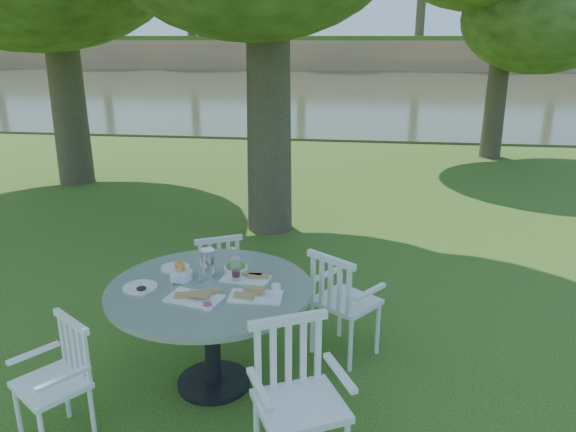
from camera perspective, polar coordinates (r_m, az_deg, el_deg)
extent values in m
plane|color=#21430E|center=(5.75, -0.28, -8.70)|extent=(140.00, 140.00, 0.00)
cylinder|color=black|center=(4.56, -7.52, -16.36)|extent=(0.56, 0.56, 0.04)
cylinder|color=black|center=(4.35, -7.73, -12.05)|extent=(0.12, 0.12, 0.75)
cylinder|color=slate|center=(4.17, -7.96, -7.34)|extent=(1.50, 1.50, 0.04)
cylinder|color=white|center=(4.85, 9.10, -11.25)|extent=(0.04, 0.04, 0.46)
cylinder|color=white|center=(5.06, 5.28, -9.76)|extent=(0.04, 0.04, 0.46)
cylinder|color=white|center=(4.59, 6.36, -12.93)|extent=(0.04, 0.04, 0.46)
cylinder|color=white|center=(4.81, 2.46, -11.25)|extent=(0.04, 0.04, 0.46)
cube|color=white|center=(4.71, 5.89, -8.61)|extent=(0.63, 0.62, 0.04)
cube|color=white|center=(4.47, 4.33, -7.01)|extent=(0.40, 0.31, 0.47)
cylinder|color=white|center=(5.64, -5.80, -6.95)|extent=(0.03, 0.03, 0.42)
cylinder|color=white|center=(5.57, -9.56, -7.44)|extent=(0.03, 0.03, 0.42)
cylinder|color=white|center=(5.35, -4.88, -8.39)|extent=(0.03, 0.03, 0.42)
cylinder|color=white|center=(5.28, -8.86, -8.94)|extent=(0.03, 0.03, 0.42)
cube|color=white|center=(5.36, -7.37, -5.70)|extent=(0.57, 0.55, 0.04)
cube|color=white|center=(5.12, -6.98, -4.48)|extent=(0.40, 0.24, 0.43)
cylinder|color=white|center=(4.29, -25.72, -17.64)|extent=(0.03, 0.03, 0.41)
cylinder|color=white|center=(4.38, -21.61, -16.24)|extent=(0.03, 0.03, 0.41)
cylinder|color=white|center=(4.10, -19.25, -18.51)|extent=(0.03, 0.03, 0.41)
cube|color=white|center=(4.07, -22.95, -15.52)|extent=(0.56, 0.56, 0.04)
cube|color=white|center=(4.03, -20.89, -12.39)|extent=(0.36, 0.27, 0.42)
cylinder|color=white|center=(3.72, -3.20, -20.91)|extent=(0.04, 0.04, 0.48)
cylinder|color=white|center=(3.84, 3.37, -19.58)|extent=(0.04, 0.04, 0.48)
cube|color=white|center=(3.47, 1.26, -18.71)|extent=(0.65, 0.63, 0.04)
cube|color=white|center=(3.51, 0.03, -13.76)|extent=(0.46, 0.26, 0.50)
cube|color=white|center=(3.98, -9.48, -8.24)|extent=(0.42, 0.31, 0.01)
cube|color=white|center=(3.96, -3.30, -8.17)|extent=(0.38, 0.23, 0.01)
cube|color=white|center=(4.23, -4.29, -6.38)|extent=(0.38, 0.25, 0.01)
cylinder|color=white|center=(4.23, -14.79, -6.99)|extent=(0.25, 0.25, 0.01)
cylinder|color=white|center=(4.51, -11.39, -5.15)|extent=(0.22, 0.22, 0.01)
cylinder|color=white|center=(4.29, -10.80, -5.93)|extent=(0.17, 0.17, 0.07)
cylinder|color=white|center=(4.33, -5.31, -5.52)|extent=(0.18, 0.18, 0.06)
cylinder|color=silver|center=(4.26, -8.17, -4.82)|extent=(0.11, 0.11, 0.22)
cylinder|color=white|center=(4.16, -5.32, -5.47)|extent=(0.07, 0.07, 0.19)
cylinder|color=white|center=(4.22, -8.75, -6.03)|extent=(0.06, 0.06, 0.10)
cylinder|color=white|center=(4.22, -11.29, -6.09)|extent=(0.06, 0.06, 0.11)
cylinder|color=white|center=(3.83, -8.19, -9.12)|extent=(0.07, 0.07, 0.03)
cylinder|color=white|center=(3.93, -3.49, -8.28)|extent=(0.06, 0.06, 0.03)
cylinder|color=white|center=(4.06, -1.20, -7.31)|extent=(0.07, 0.07, 0.03)
cylinder|color=white|center=(4.13, -14.66, -7.42)|extent=(0.08, 0.08, 0.03)
ellipsoid|color=#243A12|center=(13.06, 21.15, 18.12)|extent=(3.07, 3.07, 2.15)
cube|color=#343C23|center=(28.21, 6.53, 12.58)|extent=(100.00, 28.00, 0.12)
cube|color=#9C7548|center=(43.62, 7.20, 15.85)|extent=(100.00, 3.00, 2.20)
cube|color=#21430E|center=(51.09, 7.42, 17.53)|extent=(100.00, 18.00, 0.30)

